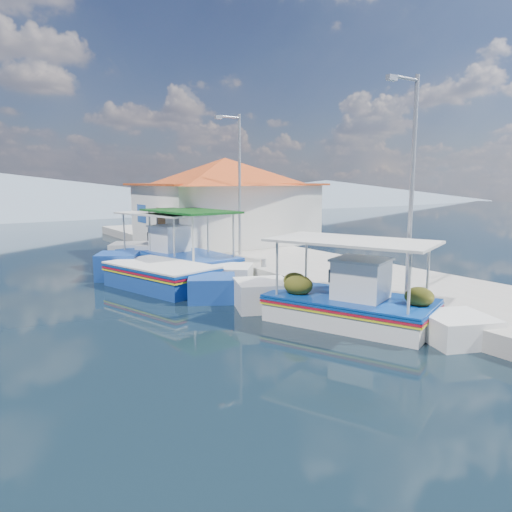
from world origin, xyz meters
TOP-DOWN VIEW (x-y plane):
  - ground at (0.00, 0.00)m, footprint 160.00×160.00m
  - quay at (5.90, 6.00)m, footprint 5.00×44.00m
  - bollards at (3.80, 5.25)m, footprint 0.20×17.20m
  - main_caique at (2.55, 2.21)m, footprint 4.04×6.89m
  - caique_green_canopy at (1.96, 10.57)m, footprint 2.68×7.64m
  - caique_blue_hull at (0.03, 8.88)m, footprint 3.40×6.96m
  - caique_far at (1.56, 12.09)m, footprint 3.40×7.39m
  - harbor_building at (6.20, 15.00)m, footprint 10.49×10.49m
  - lamp_post_near at (4.51, 2.00)m, footprint 1.21×0.14m
  - lamp_post_far at (4.51, 11.00)m, footprint 1.21×0.14m
  - mountain_ridge at (6.54, 56.00)m, footprint 171.40×96.00m

SIDE VIEW (x-z plane):
  - ground at x=0.00m, z-range 0.00..0.00m
  - quay at x=5.90m, z-range 0.00..0.50m
  - caique_blue_hull at x=0.03m, z-range -0.30..0.99m
  - caique_green_canopy at x=1.96m, z-range -1.01..1.86m
  - main_caique at x=2.55m, z-range -0.76..1.71m
  - caique_far at x=1.56m, z-range -0.84..1.83m
  - bollards at x=3.80m, z-range 0.50..0.80m
  - mountain_ridge at x=6.54m, z-range -0.71..4.79m
  - harbor_building at x=6.20m, z-range 0.58..4.98m
  - lamp_post_near at x=4.51m, z-range 0.85..6.85m
  - lamp_post_far at x=4.51m, z-range 0.85..6.85m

